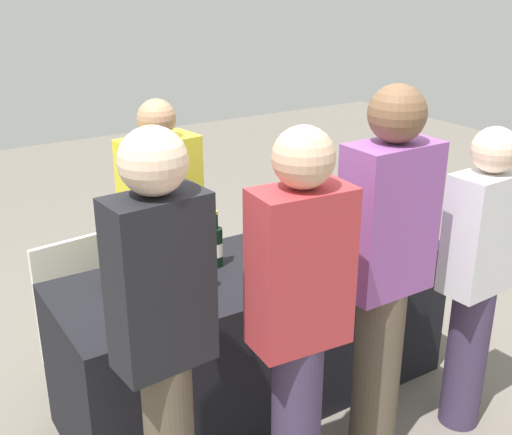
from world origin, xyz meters
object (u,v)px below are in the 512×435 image
object	(u,v)px
wine_glass_2	(383,224)
guest_3	(478,273)
guest_0	(163,335)
wine_bottle_1	(194,252)
wine_bottle_2	(216,246)
wine_bottle_0	(108,264)
wine_bottle_4	(302,225)
server_pouring	(163,227)
wine_glass_0	(207,269)
guest_2	(385,269)
guest_1	(299,320)
wine_bottle_3	(277,222)
wine_bottle_5	(315,215)
menu_board	(85,295)
wine_glass_1	(342,243)

from	to	relation	value
wine_glass_2	guest_3	world-z (taller)	guest_3
guest_0	wine_glass_2	bearing A→B (deg)	14.03
wine_glass_2	wine_bottle_1	bearing A→B (deg)	169.43
wine_bottle_2	guest_3	size ratio (longest dim) A/B	0.19
wine_bottle_0	wine_bottle_4	distance (m)	1.05
server_pouring	guest_3	world-z (taller)	server_pouring
guest_0	wine_glass_0	bearing A→B (deg)	44.48
wine_bottle_4	server_pouring	distance (m)	0.78
guest_2	wine_glass_2	bearing A→B (deg)	46.88
wine_glass_0	guest_1	bearing A→B (deg)	-86.70
wine_bottle_3	guest_3	size ratio (longest dim) A/B	0.19
wine_bottle_3	wine_bottle_1	bearing A→B (deg)	-168.25
wine_glass_0	wine_bottle_3	bearing A→B (deg)	26.74
server_pouring	wine_bottle_5	bearing A→B (deg)	139.21
wine_bottle_2	wine_glass_0	xyz separation A→B (m)	(-0.15, -0.19, -0.01)
guest_3	wine_bottle_0	bearing A→B (deg)	145.05
wine_bottle_5	guest_1	distance (m)	1.18
guest_0	wine_bottle_5	bearing A→B (deg)	26.86
guest_1	guest_2	distance (m)	0.53
wine_bottle_0	wine_glass_0	xyz separation A→B (m)	(0.38, -0.26, -0.02)
menu_board	wine_glass_2	bearing A→B (deg)	-43.84
wine_bottle_1	wine_glass_0	bearing A→B (deg)	-97.28
guest_1	guest_2	size ratio (longest dim) A/B	0.95
menu_board	wine_bottle_3	bearing A→B (deg)	-46.15
wine_bottle_2	server_pouring	bearing A→B (deg)	96.11
wine_bottle_5	menu_board	world-z (taller)	wine_bottle_5
wine_bottle_0	wine_bottle_2	xyz separation A→B (m)	(0.53, -0.08, -0.01)
wine_glass_2	guest_0	world-z (taller)	guest_0
wine_glass_2	server_pouring	world-z (taller)	server_pouring
wine_bottle_1	wine_bottle_5	xyz separation A→B (m)	(0.77, 0.06, 0.01)
wine_bottle_4	wine_bottle_5	xyz separation A→B (m)	(0.12, 0.05, 0.02)
wine_bottle_5	wine_glass_2	distance (m)	0.37
server_pouring	guest_3	size ratio (longest dim) A/B	1.00
server_pouring	wine_glass_0	bearing A→B (deg)	75.07
wine_bottle_2	wine_glass_1	xyz separation A→B (m)	(0.58, -0.27, -0.02)
guest_0	menu_board	bearing A→B (deg)	78.90
wine_bottle_0	guest_0	size ratio (longest dim) A/B	0.18
wine_glass_2	guest_0	size ratio (longest dim) A/B	0.08
wine_bottle_1	wine_glass_2	xyz separation A→B (m)	(1.04, -0.19, -0.01)
guest_3	menu_board	bearing A→B (deg)	126.35
guest_2	wine_glass_0	bearing A→B (deg)	134.08
server_pouring	guest_3	bearing A→B (deg)	118.98
wine_glass_0	guest_2	size ratio (longest dim) A/B	0.08
wine_bottle_5	guest_2	bearing A→B (deg)	-106.47
wine_glass_0	guest_3	world-z (taller)	guest_3
wine_glass_1	menu_board	bearing A→B (deg)	132.58
wine_bottle_4	wine_bottle_5	distance (m)	0.14
guest_2	wine_bottle_3	bearing A→B (deg)	87.84
wine_bottle_3	wine_bottle_4	bearing A→B (deg)	-50.70
wine_bottle_0	guest_3	xyz separation A→B (m)	(1.46, -0.91, -0.06)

